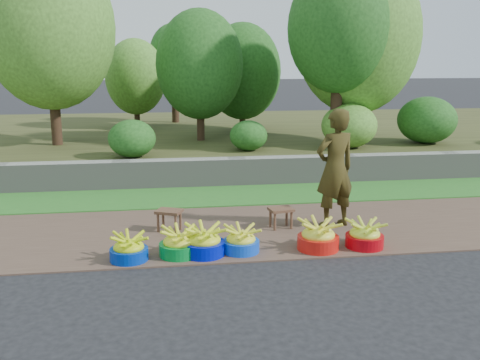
{
  "coord_description": "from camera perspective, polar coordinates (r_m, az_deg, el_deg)",
  "views": [
    {
      "loc": [
        -1.39,
        -6.08,
        2.44
      ],
      "look_at": [
        -0.34,
        1.3,
        0.75
      ],
      "focal_mm": 40.0,
      "sensor_mm": 36.0,
      "label": 1
    }
  ],
  "objects": [
    {
      "name": "basin_e",
      "position": [
        7.05,
        8.34,
        -6.05
      ],
      "size": [
        0.54,
        0.54,
        0.4
      ],
      "color": "red",
      "rests_on": "ground"
    },
    {
      "name": "ground_plane",
      "position": [
        6.7,
        4.48,
        -8.64
      ],
      "size": [
        120.0,
        120.0,
        0.0
      ],
      "primitive_type": "plane",
      "color": "black",
      "rests_on": "ground"
    },
    {
      "name": "grass_verge",
      "position": [
        9.74,
        0.34,
        -1.61
      ],
      "size": [
        80.0,
        1.5,
        0.04
      ],
      "primitive_type": "cube",
      "color": "#2F7526",
      "rests_on": "ground"
    },
    {
      "name": "basin_c",
      "position": [
        6.81,
        -3.88,
        -6.66
      ],
      "size": [
        0.53,
        0.53,
        0.4
      ],
      "color": "#010FBF",
      "rests_on": "ground"
    },
    {
      "name": "vegetation",
      "position": [
        12.66,
        -12.73,
        13.21
      ],
      "size": [
        36.15,
        7.72,
        4.43
      ],
      "color": "#362316",
      "rests_on": "earth_bank"
    },
    {
      "name": "retaining_wall",
      "position": [
        10.5,
        -0.34,
        0.88
      ],
      "size": [
        80.0,
        0.35,
        0.55
      ],
      "primitive_type": "cube",
      "color": "gray",
      "rests_on": "ground"
    },
    {
      "name": "basin_f",
      "position": [
        7.26,
        13.15,
        -5.83
      ],
      "size": [
        0.5,
        0.5,
        0.37
      ],
      "color": "#AB040D",
      "rests_on": "ground"
    },
    {
      "name": "basin_d",
      "position": [
        6.9,
        0.1,
        -6.55
      ],
      "size": [
        0.47,
        0.47,
        0.35
      ],
      "color": "blue",
      "rests_on": "ground"
    },
    {
      "name": "stool_left",
      "position": [
        7.74,
        -7.57,
        -3.64
      ],
      "size": [
        0.43,
        0.38,
        0.31
      ],
      "rotation": [
        0.0,
        0.0,
        -0.4
      ],
      "color": "brown",
      "rests_on": "dirt_shoulder"
    },
    {
      "name": "stool_right",
      "position": [
        7.83,
        4.39,
        -3.44
      ],
      "size": [
        0.38,
        0.31,
        0.3
      ],
      "rotation": [
        0.0,
        0.0,
        0.17
      ],
      "color": "brown",
      "rests_on": "dirt_shoulder"
    },
    {
      "name": "basin_b",
      "position": [
        6.81,
        -6.53,
        -6.81
      ],
      "size": [
        0.5,
        0.5,
        0.37
      ],
      "color": "#057C2C",
      "rests_on": "ground"
    },
    {
      "name": "dirt_shoulder",
      "position": [
        7.84,
        2.5,
        -5.28
      ],
      "size": [
        80.0,
        2.5,
        0.02
      ],
      "primitive_type": "cube",
      "color": "brown",
      "rests_on": "ground"
    },
    {
      "name": "earth_bank",
      "position": [
        15.3,
        -2.83,
        4.55
      ],
      "size": [
        80.0,
        10.0,
        0.5
      ],
      "primitive_type": "cube",
      "color": "#40441F",
      "rests_on": "ground"
    },
    {
      "name": "vendor_woman",
      "position": [
        7.88,
        10.1,
        1.22
      ],
      "size": [
        0.73,
        0.58,
        1.74
      ],
      "primitive_type": "imported",
      "rotation": [
        0.0,
        0.0,
        3.44
      ],
      "color": "black",
      "rests_on": "dirt_shoulder"
    },
    {
      "name": "basin_a",
      "position": [
        6.76,
        -11.77,
        -7.25
      ],
      "size": [
        0.47,
        0.47,
        0.35
      ],
      "color": "#022CA5",
      "rests_on": "ground"
    }
  ]
}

